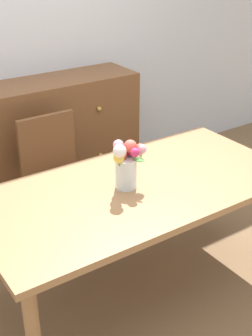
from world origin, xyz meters
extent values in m
plane|color=brown|center=(0.00, 0.00, 0.00)|extent=(12.00, 12.00, 0.00)
cube|color=silver|center=(0.00, 1.60, 1.40)|extent=(7.00, 0.10, 2.80)
cube|color=#9E7047|center=(0.00, 0.00, 0.71)|extent=(1.82, 0.91, 0.04)
cylinder|color=#9E7047|center=(0.83, 0.38, 0.34)|extent=(0.07, 0.07, 0.69)
cube|color=brown|center=(-0.13, 0.72, 0.46)|extent=(0.42, 0.42, 0.04)
cylinder|color=brown|center=(0.05, 0.54, 0.22)|extent=(0.04, 0.04, 0.44)
cylinder|color=brown|center=(-0.31, 0.54, 0.22)|extent=(0.04, 0.04, 0.44)
cylinder|color=brown|center=(0.05, 0.90, 0.22)|extent=(0.04, 0.04, 0.44)
cylinder|color=brown|center=(-0.31, 0.90, 0.22)|extent=(0.04, 0.04, 0.44)
cube|color=brown|center=(-0.13, 0.91, 0.69)|extent=(0.42, 0.04, 0.42)
cube|color=brown|center=(0.11, 1.33, 0.50)|extent=(1.40, 0.44, 1.00)
sphere|color=#B7933D|center=(-0.19, 1.10, 0.78)|extent=(0.04, 0.04, 0.04)
sphere|color=#B7933D|center=(0.41, 1.10, 0.78)|extent=(0.04, 0.04, 0.04)
sphere|color=#B7933D|center=(-0.19, 1.10, 0.38)|extent=(0.04, 0.04, 0.04)
sphere|color=#B7933D|center=(0.41, 1.10, 0.38)|extent=(0.04, 0.04, 0.04)
cylinder|color=silver|center=(-0.06, 0.02, 0.82)|extent=(0.12, 0.12, 0.18)
sphere|color=#E55B4C|center=(0.03, 0.01, 0.95)|extent=(0.05, 0.05, 0.05)
cylinder|color=#478438|center=(0.03, 0.01, 0.92)|extent=(0.01, 0.01, 0.05)
sphere|color=#EFD14C|center=(-0.13, -0.01, 0.94)|extent=(0.06, 0.06, 0.06)
cylinder|color=#478438|center=(-0.13, -0.01, 0.92)|extent=(0.01, 0.01, 0.04)
sphere|color=#D12D66|center=(-0.01, 0.04, 0.93)|extent=(0.06, 0.06, 0.06)
cylinder|color=#478438|center=(-0.01, 0.04, 0.92)|extent=(0.01, 0.01, 0.04)
sphere|color=#EA9EBC|center=(0.03, 0.01, 0.94)|extent=(0.06, 0.06, 0.06)
cylinder|color=#478438|center=(0.03, 0.01, 0.92)|extent=(0.01, 0.01, 0.05)
sphere|color=#E55B4C|center=(-0.09, 0.04, 0.93)|extent=(0.07, 0.07, 0.07)
cylinder|color=#478438|center=(-0.09, 0.04, 0.91)|extent=(0.01, 0.01, 0.03)
sphere|color=#D12D66|center=(-0.04, -0.03, 0.96)|extent=(0.05, 0.05, 0.05)
cylinder|color=#478438|center=(-0.04, -0.03, 0.93)|extent=(0.01, 0.01, 0.06)
sphere|color=#EA9EBC|center=(-0.10, 0.04, 0.99)|extent=(0.06, 0.06, 0.06)
cylinder|color=#478438|center=(-0.10, 0.04, 0.94)|extent=(0.01, 0.01, 0.09)
sphere|color=#E55B4C|center=(-0.03, 0.02, 0.97)|extent=(0.07, 0.07, 0.07)
cylinder|color=#478438|center=(-0.03, 0.02, 0.93)|extent=(0.01, 0.01, 0.07)
sphere|color=#D12D66|center=(-0.05, 0.08, 0.93)|extent=(0.07, 0.07, 0.07)
cylinder|color=#478438|center=(-0.05, 0.08, 0.91)|extent=(0.01, 0.01, 0.03)
sphere|color=white|center=(-0.13, -0.02, 0.99)|extent=(0.07, 0.07, 0.07)
cylinder|color=#478438|center=(-0.13, -0.02, 0.94)|extent=(0.01, 0.01, 0.09)
ellipsoid|color=#478438|center=(-0.02, -0.05, 0.91)|extent=(0.06, 0.07, 0.01)
ellipsoid|color=#478438|center=(-0.01, -0.03, 0.92)|extent=(0.07, 0.06, 0.03)
camera|label=1|loc=(-1.32, -1.84, 1.99)|focal=49.07mm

